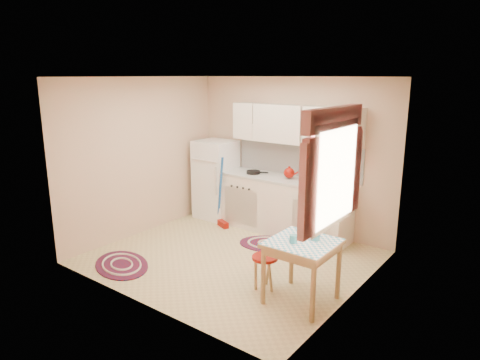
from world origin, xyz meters
name	(u,v)px	position (x,y,z in m)	size (l,w,h in m)	color
room_shell	(251,145)	(0.16, 0.24, 1.60)	(3.64, 3.60, 2.52)	#CABA81
fridge	(216,179)	(-1.34, 1.25, 0.70)	(0.65, 0.60, 1.40)	white
broom	(223,193)	(-0.89, 0.90, 0.60)	(0.28, 0.12, 1.20)	#1B56AC
base_cabinets	(282,206)	(0.04, 1.30, 0.44)	(2.25, 0.60, 0.88)	white
countertop	(283,179)	(0.04, 1.30, 0.90)	(2.27, 0.62, 0.04)	beige
frying_pan	(253,172)	(-0.51, 1.25, 0.94)	(0.23, 0.23, 0.05)	black
red_kettle	(289,173)	(0.15, 1.30, 1.02)	(0.19, 0.17, 0.19)	#860D04
red_canister	(311,177)	(0.53, 1.30, 1.00)	(0.11, 0.11, 0.16)	#860D04
table	(301,272)	(1.38, -0.46, 0.36)	(0.72, 0.72, 0.72)	tan
stool	(265,272)	(0.89, -0.47, 0.21)	(0.31, 0.31, 0.42)	#860D04
coffee_pot	(316,230)	(1.47, -0.34, 0.85)	(0.13, 0.11, 0.25)	teal
mug	(293,239)	(1.32, -0.56, 0.77)	(0.08, 0.08, 0.10)	teal
rug_center	(272,244)	(0.21, 0.74, 0.01)	(1.00, 0.67, 0.02)	maroon
rug_left	(122,265)	(-1.03, -1.11, 0.01)	(1.00, 0.67, 0.02)	maroon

